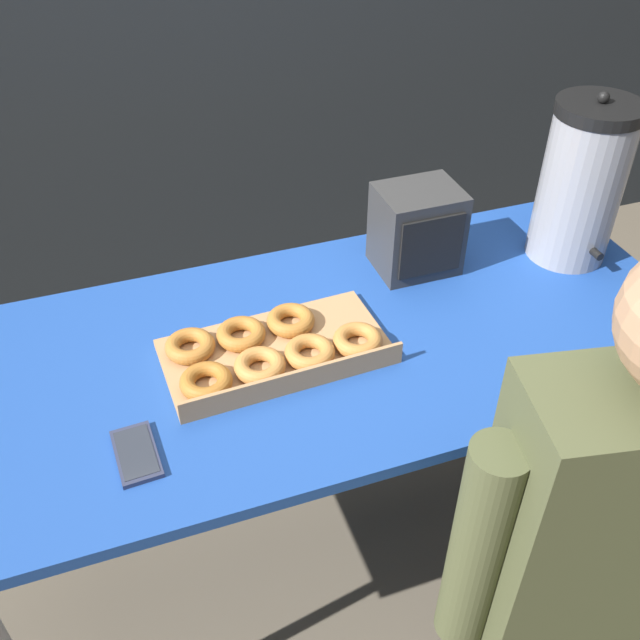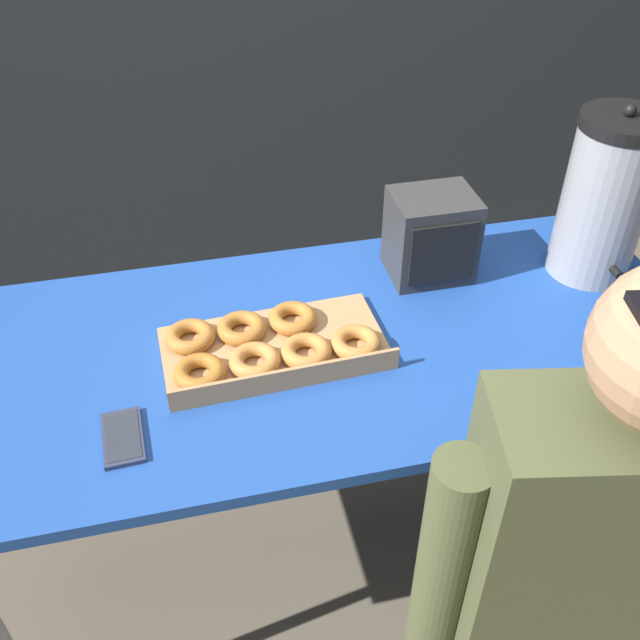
{
  "view_description": "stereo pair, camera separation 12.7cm",
  "coord_description": "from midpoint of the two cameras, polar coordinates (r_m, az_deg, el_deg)",
  "views": [
    {
      "loc": [
        -0.42,
        -1.08,
        1.73
      ],
      "look_at": [
        -0.04,
        0.0,
        0.79
      ],
      "focal_mm": 40.0,
      "sensor_mm": 36.0,
      "label": 1
    },
    {
      "loc": [
        -0.3,
        -1.12,
        1.73
      ],
      "look_at": [
        -0.04,
        0.0,
        0.79
      ],
      "focal_mm": 40.0,
      "sensor_mm": 36.0,
      "label": 2
    }
  ],
  "objects": [
    {
      "name": "folding_table",
      "position": [
        1.56,
        -0.85,
        -2.71
      ],
      "size": [
        1.6,
        0.73,
        0.73
      ],
      "color": "#1E479E",
      "rests_on": "ground"
    },
    {
      "name": "cell_phone",
      "position": [
        1.35,
        -17.16,
        -10.29
      ],
      "size": [
        0.08,
        0.14,
        0.01
      ],
      "rotation": [
        0.0,
        0.0,
        0.05
      ],
      "color": "#2D334C",
      "rests_on": "folding_table"
    },
    {
      "name": "coffee_urn",
      "position": [
        1.78,
        18.26,
        10.33
      ],
      "size": [
        0.2,
        0.22,
        0.41
      ],
      "color": "#939399",
      "rests_on": "folding_table"
    },
    {
      "name": "donut_box",
      "position": [
        1.48,
        -6.42,
        -2.51
      ],
      "size": [
        0.48,
        0.26,
        0.05
      ],
      "rotation": [
        0.0,
        0.0,
        0.04
      ],
      "color": "tan",
      "rests_on": "folding_table"
    },
    {
      "name": "ground_plane",
      "position": [
        2.08,
        -0.67,
        -16.97
      ],
      "size": [
        12.0,
        12.0,
        0.0
      ],
      "primitive_type": "plane",
      "color": "brown"
    },
    {
      "name": "person_seated",
      "position": [
        1.38,
        19.04,
        -18.06
      ],
      "size": [
        0.56,
        0.29,
        1.28
      ],
      "rotation": [
        0.0,
        0.0,
        2.95
      ],
      "color": "#33332D",
      "rests_on": "ground"
    },
    {
      "name": "space_heater",
      "position": [
        1.69,
        5.63,
        7.14
      ],
      "size": [
        0.19,
        0.16,
        0.21
      ],
      "color": "#333333",
      "rests_on": "folding_table"
    }
  ]
}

